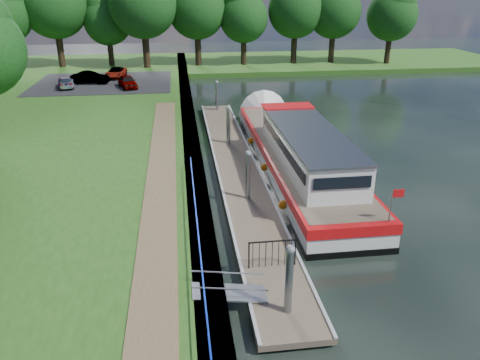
{
  "coord_description": "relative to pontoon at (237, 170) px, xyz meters",
  "views": [
    {
      "loc": [
        -3.25,
        -12.86,
        10.54
      ],
      "look_at": [
        -0.4,
        8.54,
        1.4
      ],
      "focal_mm": 35.0,
      "sensor_mm": 36.0,
      "label": 1
    }
  ],
  "objects": [
    {
      "name": "blue_fence",
      "position": [
        -2.75,
        -10.0,
        1.13
      ],
      "size": [
        0.04,
        18.04,
        0.72
      ],
      "color": "#0C2DBF",
      "rests_on": "riverbank"
    },
    {
      "name": "car_b",
      "position": [
        -12.21,
        24.44,
        1.28
      ],
      "size": [
        3.97,
        1.84,
        1.26
      ],
      "primitive_type": "imported",
      "rotation": [
        0.0,
        0.0,
        1.44
      ],
      "color": "#999999",
      "rests_on": "carpark"
    },
    {
      "name": "bank_edge",
      "position": [
        -2.55,
        2.0,
        0.2
      ],
      "size": [
        1.1,
        90.0,
        0.78
      ],
      "primitive_type": "cube",
      "color": "#473D2D",
      "rests_on": "ground"
    },
    {
      "name": "mooring_piles",
      "position": [
        0.0,
        0.0,
        1.1
      ],
      "size": [
        0.3,
        27.3,
        3.55
      ],
      "color": "gray",
      "rests_on": "ground"
    },
    {
      "name": "barge",
      "position": [
        3.6,
        0.4,
        0.9
      ],
      "size": [
        4.36,
        21.15,
        4.78
      ],
      "color": "black",
      "rests_on": "ground"
    },
    {
      "name": "car_a",
      "position": [
        -8.2,
        21.87,
        1.26
      ],
      "size": [
        2.43,
        3.84,
        1.22
      ],
      "primitive_type": "imported",
      "rotation": [
        0.0,
        0.0,
        0.3
      ],
      "color": "#999999",
      "rests_on": "carpark"
    },
    {
      "name": "pontoon",
      "position": [
        0.0,
        0.0,
        0.0
      ],
      "size": [
        2.5,
        30.0,
        0.56
      ],
      "color": "brown",
      "rests_on": "ground"
    },
    {
      "name": "footpath",
      "position": [
        -4.4,
        -5.0,
        0.62
      ],
      "size": [
        1.6,
        40.0,
        0.05
      ],
      "primitive_type": "cube",
      "color": "brown",
      "rests_on": "riverbank"
    },
    {
      "name": "car_c",
      "position": [
        -14.34,
        22.78,
        1.19
      ],
      "size": [
        2.29,
        3.94,
        1.07
      ],
      "primitive_type": "imported",
      "rotation": [
        0.0,
        0.0,
        3.37
      ],
      "color": "#999999",
      "rests_on": "carpark"
    },
    {
      "name": "gate_panel",
      "position": [
        -0.0,
        -10.8,
        0.97
      ],
      "size": [
        1.85,
        0.05,
        1.15
      ],
      "color": "black",
      "rests_on": "ground"
    },
    {
      "name": "horizon_trees",
      "position": [
        -1.61,
        35.68,
        7.76
      ],
      "size": [
        54.38,
        10.03,
        12.87
      ],
      "color": "#332316",
      "rests_on": "ground"
    },
    {
      "name": "gangway",
      "position": [
        -1.85,
        -12.5,
        0.44
      ],
      "size": [
        2.58,
        1.0,
        0.92
      ],
      "color": "#A5A8AD",
      "rests_on": "ground"
    },
    {
      "name": "carpark",
      "position": [
        -11.0,
        25.0,
        0.62
      ],
      "size": [
        14.0,
        12.0,
        0.06
      ],
      "primitive_type": "cube",
      "color": "black",
      "rests_on": "riverbank"
    },
    {
      "name": "car_d",
      "position": [
        -9.94,
        27.43,
        1.2
      ],
      "size": [
        2.26,
        4.15,
        1.1
      ],
      "primitive_type": "imported",
      "rotation": [
        0.0,
        0.0,
        -0.11
      ],
      "color": "#999999",
      "rests_on": "carpark"
    },
    {
      "name": "ground",
      "position": [
        0.0,
        -13.0,
        -0.18
      ],
      "size": [
        160.0,
        160.0,
        0.0
      ],
      "primitive_type": "plane",
      "color": "black",
      "rests_on": "ground"
    },
    {
      "name": "far_bank",
      "position": [
        12.0,
        39.0,
        0.12
      ],
      "size": [
        60.0,
        18.0,
        0.6
      ],
      "primitive_type": "cube",
      "color": "#244F16",
      "rests_on": "ground"
    }
  ]
}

